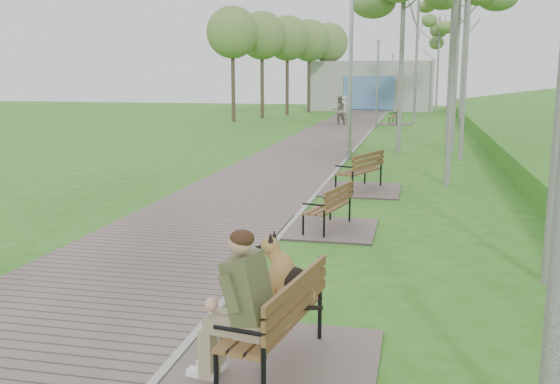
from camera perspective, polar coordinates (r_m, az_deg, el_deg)
The scene contains 13 objects.
walkway at distance 24.06m, azimuth 2.43°, elevation 3.70°, with size 3.50×67.00×0.04m, color #72625C.
kerb at distance 23.82m, azimuth 6.59°, elevation 3.58°, with size 0.10×67.00×0.05m, color #999993.
building_north at distance 53.14m, azimuth 8.35°, elevation 9.58°, with size 10.00×5.20×4.00m.
bench_main at distance 6.38m, azimuth -1.32°, elevation -11.91°, with size 2.03×2.26×1.77m.
bench_second at distance 12.04m, azimuth 4.37°, elevation -2.55°, with size 1.77×1.97×1.09m.
bench_third at distance 16.20m, azimuth 7.24°, elevation 0.95°, with size 2.02×2.25×1.24m.
bench_far at distance 38.26m, azimuth 10.46°, elevation 6.44°, with size 1.87×2.08×1.15m.
lamp_post_second at distance 21.96m, azimuth 6.45°, elevation 10.12°, with size 0.23×0.23×5.89m.
lamp_post_third at distance 35.73m, azimuth 8.88°, elevation 9.46°, with size 0.19×0.19×4.81m.
lamp_post_far at distance 52.98m, azimuth 10.22°, elevation 9.70°, with size 0.18×0.18×4.63m.
pedestrian_near at distance 38.34m, azimuth 5.88°, elevation 7.50°, with size 0.61×0.40×1.67m, color white.
pedestrian_far at distance 37.30m, azimuth 5.42°, elevation 7.45°, with size 0.84×0.65×1.72m, color gray.
birch_distant_b at distance 49.16m, azimuth 14.36°, elevation 13.76°, with size 2.29×2.29×7.43m.
Camera 1 is at (2.39, -2.02, 2.96)m, focal length 40.00 mm.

